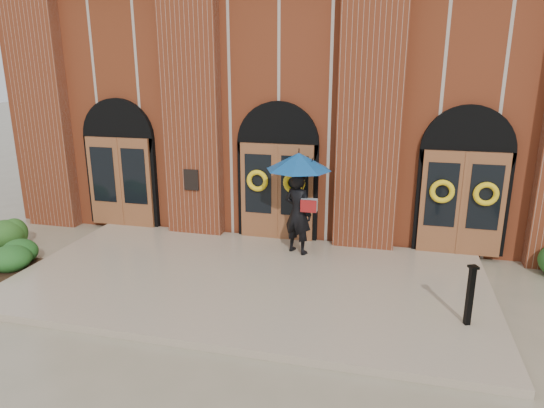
% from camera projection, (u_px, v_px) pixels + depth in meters
% --- Properties ---
extents(ground, '(90.00, 90.00, 0.00)m').
position_uv_depth(ground, '(247.00, 287.00, 10.34)').
color(ground, gray).
rests_on(ground, ground).
extents(landing, '(10.00, 5.30, 0.15)m').
position_uv_depth(landing, '(249.00, 280.00, 10.46)').
color(landing, gray).
rests_on(landing, ground).
extents(church_building, '(16.20, 12.53, 7.00)m').
position_uv_depth(church_building, '(316.00, 95.00, 17.55)').
color(church_building, '#602714').
rests_on(church_building, ground).
extents(man_with_umbrella, '(2.04, 2.04, 2.45)m').
position_uv_depth(man_with_umbrella, '(299.00, 184.00, 11.36)').
color(man_with_umbrella, black).
rests_on(man_with_umbrella, landing).
extents(metal_post, '(0.20, 0.20, 1.11)m').
position_uv_depth(metal_post, '(470.00, 294.00, 8.40)').
color(metal_post, black).
rests_on(metal_post, landing).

